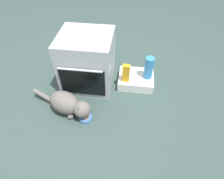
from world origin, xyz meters
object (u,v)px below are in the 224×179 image
Objects in this scene: pantry_cabinet at (136,80)px; food_bowl at (86,118)px; water_bottle at (149,68)px; oven at (87,61)px; juice_carton at (126,73)px; cat at (68,104)px.

food_bowl is (-0.53, -0.66, -0.04)m from pantry_cabinet.
pantry_cabinet is 0.26m from water_bottle.
juice_carton is at bearing -5.86° from oven.
cat reaches higher than pantry_cabinet.
oven reaches higher than juice_carton.
food_bowl is 0.73m from juice_carton.
juice_carton is (0.40, 0.57, 0.22)m from food_bowl.
cat is at bearing -141.38° from juice_carton.
food_bowl is 0.25m from cat.
water_bottle reaches higher than cat.
water_bottle is (0.68, 0.66, 0.25)m from food_bowl.
juice_carton reaches higher than cat.
food_bowl is at bearing -0.00° from cat.
oven is 0.68m from pantry_cabinet.
oven reaches higher than water_bottle.
cat is (-0.21, 0.08, 0.12)m from food_bowl.
pantry_cabinet is at bearing 179.15° from water_bottle.
cat is (-0.74, -0.59, 0.08)m from pantry_cabinet.
water_bottle is (0.88, 0.58, 0.13)m from cat.
juice_carton is at bearing -160.41° from water_bottle.
food_bowl is 0.19× the size of cat.
pantry_cabinet is 3.02× the size of food_bowl.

